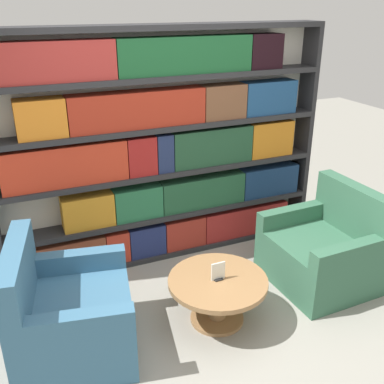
# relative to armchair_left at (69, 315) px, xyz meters

# --- Properties ---
(ground_plane) EXTENTS (14.00, 14.00, 0.00)m
(ground_plane) POSITION_rel_armchair_left_xyz_m (1.15, -0.33, -0.30)
(ground_plane) COLOR gray
(bookshelf) EXTENTS (3.18, 0.30, 2.23)m
(bookshelf) POSITION_rel_armchair_left_xyz_m (1.17, 1.06, 0.80)
(bookshelf) COLOR silver
(bookshelf) RESTS_ON ground_plane
(armchair_left) EXTENTS (0.98, 1.03, 0.89)m
(armchair_left) POSITION_rel_armchair_left_xyz_m (0.00, 0.00, 0.00)
(armchair_left) COLOR #386684
(armchair_left) RESTS_ON ground_plane
(armchair_right) EXTENTS (0.84, 0.91, 0.89)m
(armchair_right) POSITION_rel_armchair_left_xyz_m (2.29, -0.01, 0.00)
(armchair_right) COLOR #336047
(armchair_right) RESTS_ON ground_plane
(coffee_table) EXTENTS (0.79, 0.79, 0.39)m
(coffee_table) POSITION_rel_armchair_left_xyz_m (1.14, -0.14, -0.02)
(coffee_table) COLOR olive
(coffee_table) RESTS_ON ground_plane
(table_sign) EXTENTS (0.12, 0.06, 0.15)m
(table_sign) POSITION_rel_armchair_left_xyz_m (1.14, -0.14, 0.15)
(table_sign) COLOR black
(table_sign) RESTS_ON coffee_table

